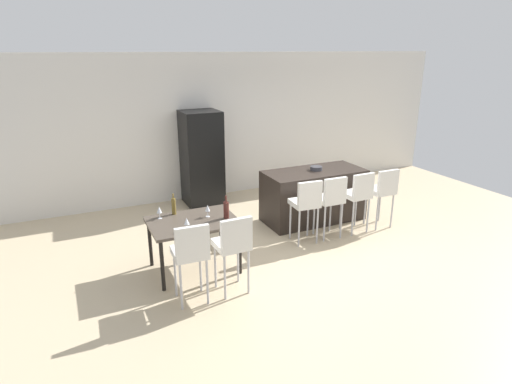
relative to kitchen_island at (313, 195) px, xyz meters
name	(u,v)px	position (x,y,z in m)	size (l,w,h in m)	color
ground_plane	(307,242)	(-0.58, -0.78, -0.46)	(10.00, 10.00, 0.00)	#C6B28E
back_wall	(237,124)	(-0.58, 2.15, 0.99)	(10.00, 0.12, 2.90)	silver
kitchen_island	(313,195)	(0.00, 0.00, 0.00)	(1.78, 0.81, 0.92)	black
bar_chair_left	(306,201)	(-0.64, -0.79, 0.24)	(0.43, 0.43, 1.05)	silver
bar_chair_middle	(331,197)	(-0.18, -0.79, 0.24)	(0.41, 0.41, 1.05)	silver
bar_chair_right	(358,193)	(0.36, -0.79, 0.24)	(0.41, 0.41, 1.05)	silver
bar_chair_far	(383,189)	(0.88, -0.79, 0.24)	(0.40, 0.40, 1.05)	silver
dining_table	(193,226)	(-2.50, -0.89, 0.21)	(1.18, 0.86, 0.74)	#4C4238
dining_chair_near	(191,251)	(-2.77, -1.69, 0.24)	(0.42, 0.42, 1.05)	silver
dining_chair_far	(233,242)	(-2.23, -1.69, 0.24)	(0.41, 0.41, 1.05)	silver
wine_bottle_near	(174,206)	(-2.67, -0.55, 0.40)	(0.06, 0.06, 0.30)	brown
wine_bottle_left	(226,210)	(-2.05, -1.00, 0.40)	(0.08, 0.08, 0.32)	#471E19
wine_glass_middle	(207,208)	(-2.27, -0.84, 0.40)	(0.07, 0.07, 0.17)	silver
wine_glass_right	(159,210)	(-2.89, -0.63, 0.40)	(0.07, 0.07, 0.17)	silver
wine_glass_far	(187,221)	(-2.66, -1.19, 0.40)	(0.07, 0.07, 0.17)	silver
refrigerator	(202,158)	(-1.52, 1.71, 0.46)	(0.72, 0.68, 1.84)	black
fruit_bowl	(316,168)	(0.04, 0.02, 0.50)	(0.21, 0.21, 0.07)	#333338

